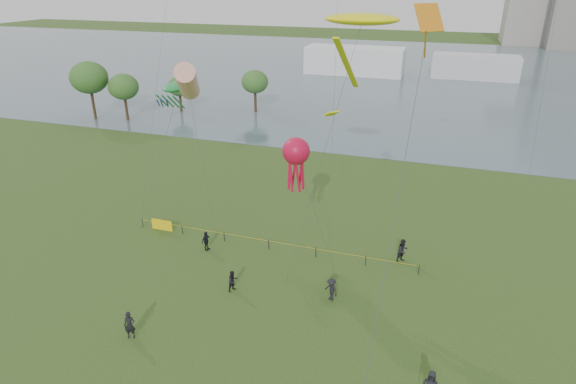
% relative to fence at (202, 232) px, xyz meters
% --- Properties ---
extents(lake, '(400.00, 120.00, 0.08)m').
position_rel_fence_xyz_m(lake, '(9.64, 84.41, -0.53)').
color(lake, slate).
rests_on(lake, ground_plane).
extents(pavilion_left, '(22.00, 8.00, 6.00)m').
position_rel_fence_xyz_m(pavilion_left, '(-2.36, 79.41, 2.45)').
color(pavilion_left, white).
rests_on(pavilion_left, ground_plane).
extents(pavilion_right, '(18.00, 7.00, 5.00)m').
position_rel_fence_xyz_m(pavilion_right, '(23.64, 82.41, 1.95)').
color(pavilion_right, silver).
rests_on(pavilion_right, ground_plane).
extents(trees, '(27.26, 17.05, 8.87)m').
position_rel_fence_xyz_m(trees, '(-26.58, 32.19, 5.02)').
color(trees, '#322417').
rests_on(trees, ground_plane).
extents(fence, '(24.07, 0.07, 1.05)m').
position_rel_fence_xyz_m(fence, '(0.00, 0.00, 0.00)').
color(fence, black).
rests_on(fence, ground_plane).
extents(spectator_a, '(0.90, 0.97, 1.60)m').
position_rel_fence_xyz_m(spectator_a, '(5.73, -6.18, 0.24)').
color(spectator_a, black).
rests_on(spectator_a, ground_plane).
extents(spectator_b, '(1.27, 1.14, 1.71)m').
position_rel_fence_xyz_m(spectator_b, '(12.59, -5.07, 0.30)').
color(spectator_b, black).
rests_on(spectator_b, ground_plane).
extents(spectator_c, '(0.61, 1.04, 1.67)m').
position_rel_fence_xyz_m(spectator_c, '(1.34, -1.74, 0.28)').
color(spectator_c, black).
rests_on(spectator_c, ground_plane).
extents(spectator_f, '(0.80, 0.66, 1.87)m').
position_rel_fence_xyz_m(spectator_f, '(1.73, -12.66, 0.38)').
color(spectator_f, black).
rests_on(spectator_f, ground_plane).
extents(spectator_g, '(1.17, 1.19, 1.93)m').
position_rel_fence_xyz_m(spectator_g, '(16.73, 1.51, 0.41)').
color(spectator_g, black).
rests_on(spectator_g, ground_plane).
extents(kite_stingray, '(5.90, 10.07, 18.26)m').
position_rel_fence_xyz_m(kite_stingray, '(12.31, 2.10, 17.23)').
color(kite_stingray, '#3F3F42').
extents(kite_windsock, '(5.57, 5.50, 14.33)m').
position_rel_fence_xyz_m(kite_windsock, '(-2.34, 3.80, 11.88)').
color(kite_windsock, '#3F3F42').
extents(kite_creature, '(2.57, 8.32, 11.87)m').
position_rel_fence_xyz_m(kite_creature, '(-4.60, 6.00, 10.88)').
color(kite_creature, '#3F3F42').
extents(kite_octopus, '(4.04, 1.94, 10.36)m').
position_rel_fence_xyz_m(kite_octopus, '(8.96, -1.73, 8.72)').
color(kite_octopus, '#3F3F42').
extents(kite_delta, '(1.52, 9.40, 19.44)m').
position_rel_fence_xyz_m(kite_delta, '(17.21, -9.91, 17.14)').
color(kite_delta, '#3F3F42').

